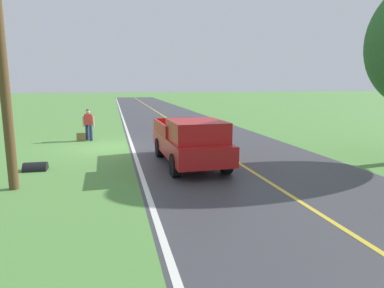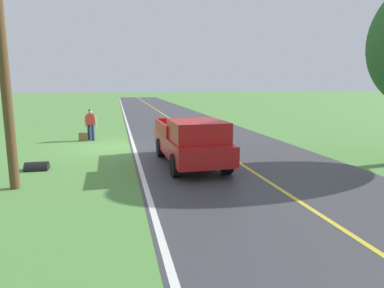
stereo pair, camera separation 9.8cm
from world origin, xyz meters
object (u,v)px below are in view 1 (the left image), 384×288
Objects in this scene: suitcase_carried at (81,137)px; utility_pole_roadside at (1,53)px; pickup_truck_passing at (191,141)px; hitchhiker_walking at (89,123)px.

utility_pole_roadside reaches higher than suitcase_carried.
suitcase_carried is at bearing -98.22° from utility_pole_roadside.
pickup_truck_passing reaches higher than suitcase_carried.
suitcase_carried is at bearing -56.24° from pickup_truck_passing.
pickup_truck_passing is (-4.58, 6.85, 0.75)m from suitcase_carried.
suitcase_carried is 0.06× the size of utility_pole_roadside.
hitchhiker_walking is at bearing -59.00° from pickup_truck_passing.
utility_pole_roadside reaches higher than hitchhiker_walking.
hitchhiker_walking is 0.87m from suitcase_carried.
hitchhiker_walking reaches higher than suitcase_carried.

